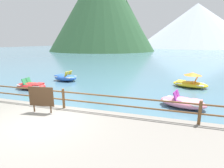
# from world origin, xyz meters

# --- Properties ---
(ground_plane) EXTENTS (200.00, 200.00, 0.00)m
(ground_plane) POSITION_xyz_m (0.00, 40.00, 0.00)
(ground_plane) COLOR #477084
(dock_railing) EXTENTS (23.92, 0.12, 0.95)m
(dock_railing) POSITION_xyz_m (0.00, 1.55, 0.99)
(dock_railing) COLOR brown
(dock_railing) RESTS_ON promenade_dock
(sign_board) EXTENTS (1.17, 0.19, 1.19)m
(sign_board) POSITION_xyz_m (-0.62, 0.77, 1.13)
(sign_board) COLOR silver
(sign_board) RESTS_ON promenade_dock
(pedal_boat_0) EXTENTS (2.48, 1.33, 0.84)m
(pedal_boat_0) POSITION_xyz_m (-5.16, 5.24, 0.26)
(pedal_boat_0) COLOR red
(pedal_boat_0) RESTS_ON ground
(pedal_boat_1) EXTENTS (2.67, 1.87, 0.87)m
(pedal_boat_1) POSITION_xyz_m (5.60, 4.48, 0.29)
(pedal_boat_1) COLOR pink
(pedal_boat_1) RESTS_ON ground
(pedal_boat_2) EXTENTS (2.87, 2.01, 1.18)m
(pedal_boat_2) POSITION_xyz_m (6.49, 9.46, 0.38)
(pedal_boat_2) COLOR yellow
(pedal_boat_2) RESTS_ON ground
(pedal_boat_3) EXTENTS (2.40, 1.59, 0.91)m
(pedal_boat_3) POSITION_xyz_m (-4.28, 8.62, 0.32)
(pedal_boat_3) COLOR blue
(pedal_boat_3) RESTS_ON ground
(cliff_headland) EXTENTS (41.85, 41.85, 33.68)m
(cliff_headland) POSITION_xyz_m (-19.90, 65.66, 15.80)
(cliff_headland) COLOR #2D5633
(cliff_headland) RESTS_ON ground
(distant_peak) EXTENTS (69.56, 69.56, 25.73)m
(distant_peak) POSITION_xyz_m (19.80, 117.38, 12.87)
(distant_peak) COLOR #A8B2C1
(distant_peak) RESTS_ON ground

